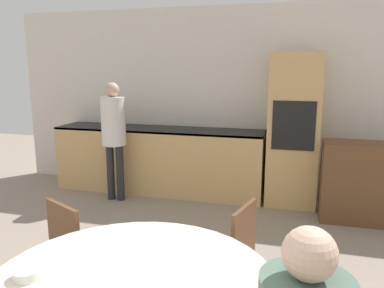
{
  "coord_description": "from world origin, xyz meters",
  "views": [
    {
      "loc": [
        0.9,
        -0.36,
        1.76
      ],
      "look_at": [
        0.06,
        2.69,
        1.12
      ],
      "focal_mm": 35.0,
      "sensor_mm": 36.0,
      "label": 1
    }
  ],
  "objects_px": {
    "oven_unit": "(293,130)",
    "chair_far_right": "(230,254)",
    "bowl_centre": "(28,274)",
    "sideboard": "(376,183)",
    "chair_far_left": "(52,261)",
    "person_standing": "(114,128)"
  },
  "relations": [
    {
      "from": "bowl_centre",
      "to": "sideboard",
      "type": "bearing_deg",
      "value": 55.75
    },
    {
      "from": "chair_far_left",
      "to": "chair_far_right",
      "type": "xyz_separation_m",
      "value": [
        1.15,
        0.4,
        0.0
      ]
    },
    {
      "from": "chair_far_left",
      "to": "person_standing",
      "type": "bearing_deg",
      "value": 133.84
    },
    {
      "from": "oven_unit",
      "to": "chair_far_right",
      "type": "xyz_separation_m",
      "value": [
        -0.38,
        -2.53,
        -0.5
      ]
    },
    {
      "from": "sideboard",
      "to": "chair_far_left",
      "type": "relative_size",
      "value": 1.39
    },
    {
      "from": "oven_unit",
      "to": "person_standing",
      "type": "relative_size",
      "value": 1.24
    },
    {
      "from": "sideboard",
      "to": "bowl_centre",
      "type": "bearing_deg",
      "value": -124.25
    },
    {
      "from": "chair_far_left",
      "to": "chair_far_right",
      "type": "height_order",
      "value": "same"
    },
    {
      "from": "sideboard",
      "to": "bowl_centre",
      "type": "height_order",
      "value": "sideboard"
    },
    {
      "from": "oven_unit",
      "to": "person_standing",
      "type": "bearing_deg",
      "value": -167.57
    },
    {
      "from": "oven_unit",
      "to": "person_standing",
      "type": "xyz_separation_m",
      "value": [
        -2.29,
        -0.5,
        0.0
      ]
    },
    {
      "from": "oven_unit",
      "to": "chair_far_right",
      "type": "relative_size",
      "value": 2.28
    },
    {
      "from": "person_standing",
      "to": "chair_far_left",
      "type": "bearing_deg",
      "value": -72.68
    },
    {
      "from": "oven_unit",
      "to": "chair_far_right",
      "type": "distance_m",
      "value": 2.61
    },
    {
      "from": "chair_far_left",
      "to": "person_standing",
      "type": "relative_size",
      "value": 0.54
    },
    {
      "from": "person_standing",
      "to": "bowl_centre",
      "type": "xyz_separation_m",
      "value": [
        1.09,
        -3.05,
        -0.19
      ]
    },
    {
      "from": "person_standing",
      "to": "chair_far_right",
      "type": "bearing_deg",
      "value": -46.76
    },
    {
      "from": "chair_far_left",
      "to": "bowl_centre",
      "type": "relative_size",
      "value": 6.23
    },
    {
      "from": "chair_far_right",
      "to": "person_standing",
      "type": "relative_size",
      "value": 0.54
    },
    {
      "from": "oven_unit",
      "to": "sideboard",
      "type": "distance_m",
      "value": 1.15
    },
    {
      "from": "sideboard",
      "to": "chair_far_right",
      "type": "bearing_deg",
      "value": -121.91
    },
    {
      "from": "person_standing",
      "to": "bowl_centre",
      "type": "height_order",
      "value": "person_standing"
    }
  ]
}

